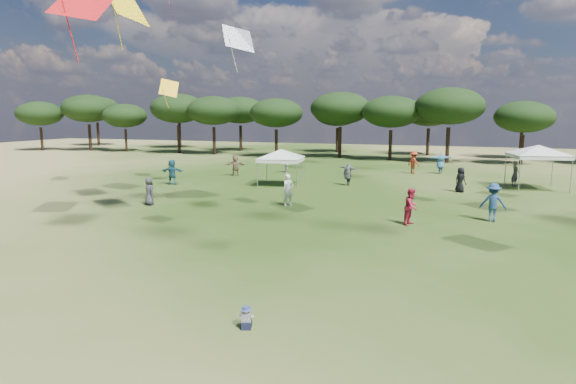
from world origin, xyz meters
name	(u,v)px	position (x,y,z in m)	size (l,w,h in m)	color
ground	(212,373)	(0.00, 0.00, 0.00)	(140.00, 140.00, 0.00)	#2D4915
tree_line	(442,109)	(2.39, 47.41, 5.42)	(108.78, 17.63, 7.77)	black
tent_left	(281,151)	(-7.25, 23.49, 2.40)	(5.75, 5.75, 2.83)	gray
tent_right	(539,147)	(9.24, 27.54, 2.80)	(6.41, 6.41, 3.22)	gray
toddler	(246,318)	(-0.18, 2.01, 0.24)	(0.41, 0.44, 0.54)	black
festival_crowd	(371,174)	(-1.20, 24.93, 0.86)	(29.96, 21.21, 1.89)	#92734F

